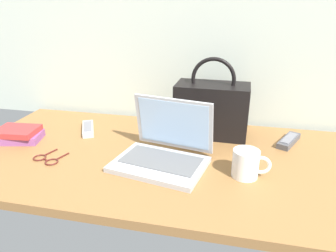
% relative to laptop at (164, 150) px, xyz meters
% --- Properties ---
extents(desk, '(1.60, 0.76, 0.03)m').
position_rel_laptop_xyz_m(desk, '(0.02, 0.04, -0.06)').
color(desk, olive).
rests_on(desk, ground).
extents(laptop, '(0.35, 0.31, 0.22)m').
position_rel_laptop_xyz_m(laptop, '(0.00, 0.00, 0.00)').
color(laptop, '#B2B5BA').
rests_on(laptop, desk).
extents(coffee_mug, '(0.12, 0.09, 0.09)m').
position_rel_laptop_xyz_m(coffee_mug, '(0.28, -0.04, 0.00)').
color(coffee_mug, white).
rests_on(coffee_mug, desk).
extents(remote_control_near, '(0.11, 0.16, 0.02)m').
position_rel_laptop_xyz_m(remote_control_near, '(-0.39, 0.20, -0.03)').
color(remote_control_near, '#B7B7B7').
rests_on(remote_control_near, desk).
extents(remote_control_far, '(0.11, 0.16, 0.02)m').
position_rel_laptop_xyz_m(remote_control_far, '(0.46, 0.26, -0.03)').
color(remote_control_far, '#4C4C51').
rests_on(remote_control_far, desk).
extents(eyeglasses, '(0.12, 0.13, 0.01)m').
position_rel_laptop_xyz_m(eyeglasses, '(-0.42, -0.09, -0.04)').
color(eyeglasses, '#591E19').
rests_on(eyeglasses, desk).
extents(handbag, '(0.30, 0.17, 0.33)m').
position_rel_laptop_xyz_m(handbag, '(0.14, 0.29, 0.07)').
color(handbag, black).
rests_on(handbag, desk).
extents(book_stack, '(0.20, 0.15, 0.05)m').
position_rel_laptop_xyz_m(book_stack, '(-0.63, 0.05, -0.02)').
color(book_stack, '#8C4C8C').
rests_on(book_stack, desk).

